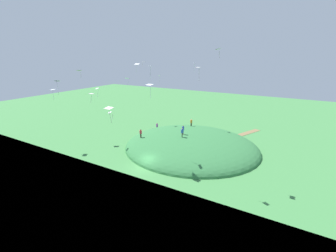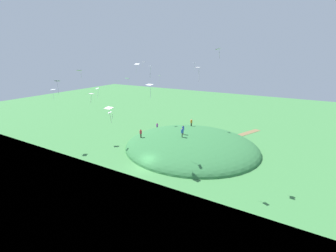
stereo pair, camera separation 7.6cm
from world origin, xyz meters
TOP-DOWN VIEW (x-y plane):
  - ground_plane at (0.00, 0.00)m, footprint 160.00×160.00m
  - grass_hill at (11.47, -2.97)m, footprint 24.20×26.02m
  - dirt_path at (24.90, -10.16)m, footprint 9.95×5.47m
  - person_walking_path at (10.69, -1.58)m, footprint 0.59×0.59m
  - person_with_child at (7.18, 5.85)m, footprint 0.52×0.52m
  - person_near_shore at (17.19, 8.53)m, footprint 0.46×0.46m
  - person_watching_kites at (17.74, -0.07)m, footprint 0.53×0.53m
  - person_on_hilltop at (9.27, -2.10)m, footprint 0.62×0.62m
  - kite_0 at (2.60, 0.13)m, footprint 0.82×0.79m
  - kite_1 at (4.71, 18.62)m, footprint 1.17×1.22m
  - kite_2 at (-4.62, 1.98)m, footprint 0.80×0.77m
  - kite_3 at (-1.32, 18.86)m, footprint 1.27×1.18m
  - kite_4 at (2.94, -10.15)m, footprint 0.80×0.56m
  - kite_5 at (16.08, 11.06)m, footprint 0.96×1.01m
  - kite_6 at (-0.12, -8.80)m, footprint 0.74×0.82m
  - kite_7 at (19.19, 15.36)m, footprint 1.00×1.30m
  - kite_8 at (-6.05, 0.74)m, footprint 0.92×1.22m
  - kite_9 at (14.82, 15.02)m, footprint 0.70×1.03m
  - kite_10 at (-5.70, 10.93)m, footprint 0.80×0.87m
  - kite_11 at (-5.08, 4.74)m, footprint 0.72×0.89m
  - kite_12 at (0.73, -0.94)m, footprint 0.93×1.18m
  - kite_13 at (19.70, 9.31)m, footprint 0.53×0.70m
  - kite_14 at (18.78, 0.13)m, footprint 0.93×0.84m
  - kite_15 at (3.44, 12.67)m, footprint 0.83×0.91m

SIDE VIEW (x-z plane):
  - ground_plane at x=0.00m, z-range 0.00..0.00m
  - grass_hill at x=11.47m, z-range -2.68..2.68m
  - dirt_path at x=24.90m, z-range 0.00..0.04m
  - person_near_shore at x=17.19m, z-range 0.24..2.04m
  - person_with_child at x=7.18m, z-range 1.94..3.67m
  - person_watching_kites at x=17.74m, z-range 2.41..4.01m
  - person_on_hilltop at x=9.27m, z-range 2.85..4.57m
  - person_walking_path at x=10.69m, z-range 2.89..4.67m
  - kite_2 at x=-4.62m, z-range 9.20..10.28m
  - kite_8 at x=-6.05m, z-range 9.73..11.76m
  - kite_3 at x=-1.32m, z-range 10.27..12.06m
  - kite_15 at x=3.44m, z-range 10.30..12.07m
  - kite_9 at x=14.82m, z-range 11.16..12.95m
  - kite_11 at x=-5.08m, z-range 11.45..12.78m
  - kite_13 at x=19.70m, z-range 11.65..13.25m
  - kite_12 at x=0.73m, z-range 12.06..14.04m
  - kite_10 at x=-5.70m, z-range 12.42..14.50m
  - kite_1 at x=4.71m, z-range 13.47..15.04m
  - kite_7 at x=19.19m, z-range 13.86..16.13m
  - kite_14 at x=18.78m, z-range 14.49..16.46m
  - kite_0 at x=2.60m, z-range 14.50..16.46m
  - kite_6 at x=-0.12m, z-range 14.78..16.55m
  - kite_5 at x=16.08m, z-range 15.17..16.23m
  - kite_4 at x=2.94m, z-range 17.31..18.59m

